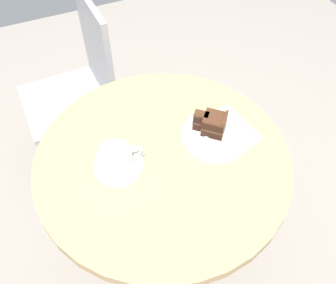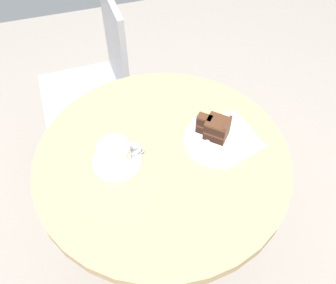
{
  "view_description": "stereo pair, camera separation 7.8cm",
  "coord_description": "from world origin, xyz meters",
  "px_view_note": "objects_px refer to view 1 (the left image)",
  "views": [
    {
      "loc": [
        -0.25,
        -0.58,
        1.54
      ],
      "look_at": [
        0.02,
        0.01,
        0.77
      ],
      "focal_mm": 38.0,
      "sensor_mm": 36.0,
      "label": 1
    },
    {
      "loc": [
        -0.17,
        -0.61,
        1.54
      ],
      "look_at": [
        0.02,
        0.01,
        0.77
      ],
      "focal_mm": 38.0,
      "sensor_mm": 36.0,
      "label": 2
    }
  ],
  "objects_px": {
    "teaspoon": "(130,152)",
    "cafe_chair": "(83,81)",
    "cake_plate": "(214,135)",
    "fork": "(199,128)",
    "saucer": "(119,166)",
    "napkin": "(225,133)",
    "cake_slice": "(212,124)",
    "coffee_cup": "(116,158)"
  },
  "relations": [
    {
      "from": "saucer",
      "to": "fork",
      "type": "relative_size",
      "value": 0.9
    },
    {
      "from": "teaspoon",
      "to": "napkin",
      "type": "relative_size",
      "value": 0.46
    },
    {
      "from": "teaspoon",
      "to": "cafe_chair",
      "type": "bearing_deg",
      "value": 122.92
    },
    {
      "from": "teaspoon",
      "to": "cafe_chair",
      "type": "distance_m",
      "value": 0.68
    },
    {
      "from": "cake_plate",
      "to": "fork",
      "type": "height_order",
      "value": "fork"
    },
    {
      "from": "fork",
      "to": "cafe_chair",
      "type": "relative_size",
      "value": 0.18
    },
    {
      "from": "cake_slice",
      "to": "fork",
      "type": "bearing_deg",
      "value": 140.07
    },
    {
      "from": "saucer",
      "to": "cake_plate",
      "type": "distance_m",
      "value": 0.3
    },
    {
      "from": "cake_plate",
      "to": "fork",
      "type": "distance_m",
      "value": 0.05
    },
    {
      "from": "napkin",
      "to": "cafe_chair",
      "type": "distance_m",
      "value": 0.78
    },
    {
      "from": "cake_plate",
      "to": "napkin",
      "type": "xyz_separation_m",
      "value": [
        0.04,
        -0.0,
        -0.0
      ]
    },
    {
      "from": "napkin",
      "to": "cake_plate",
      "type": "bearing_deg",
      "value": 172.74
    },
    {
      "from": "saucer",
      "to": "coffee_cup",
      "type": "bearing_deg",
      "value": -166.7
    },
    {
      "from": "cake_plate",
      "to": "fork",
      "type": "bearing_deg",
      "value": 132.19
    },
    {
      "from": "saucer",
      "to": "coffee_cup",
      "type": "xyz_separation_m",
      "value": [
        -0.0,
        -0.0,
        0.04
      ]
    },
    {
      "from": "saucer",
      "to": "napkin",
      "type": "distance_m",
      "value": 0.34
    },
    {
      "from": "fork",
      "to": "cake_plate",
      "type": "bearing_deg",
      "value": -141.27
    },
    {
      "from": "fork",
      "to": "napkin",
      "type": "relative_size",
      "value": 0.74
    },
    {
      "from": "fork",
      "to": "napkin",
      "type": "height_order",
      "value": "fork"
    },
    {
      "from": "teaspoon",
      "to": "cake_slice",
      "type": "xyz_separation_m",
      "value": [
        0.25,
        -0.02,
        0.03
      ]
    },
    {
      "from": "cake_plate",
      "to": "napkin",
      "type": "bearing_deg",
      "value": -7.26
    },
    {
      "from": "cake_plate",
      "to": "napkin",
      "type": "relative_size",
      "value": 0.96
    },
    {
      "from": "cake_plate",
      "to": "cafe_chair",
      "type": "distance_m",
      "value": 0.76
    },
    {
      "from": "fork",
      "to": "cafe_chair",
      "type": "height_order",
      "value": "cafe_chair"
    },
    {
      "from": "coffee_cup",
      "to": "cafe_chair",
      "type": "height_order",
      "value": "cafe_chair"
    },
    {
      "from": "fork",
      "to": "saucer",
      "type": "bearing_deg",
      "value": 92.0
    },
    {
      "from": "cake_plate",
      "to": "cafe_chair",
      "type": "bearing_deg",
      "value": 110.75
    },
    {
      "from": "cafe_chair",
      "to": "cake_plate",
      "type": "bearing_deg",
      "value": 19.35
    },
    {
      "from": "fork",
      "to": "napkin",
      "type": "distance_m",
      "value": 0.08
    },
    {
      "from": "fork",
      "to": "coffee_cup",
      "type": "bearing_deg",
      "value": 92.07
    },
    {
      "from": "teaspoon",
      "to": "fork",
      "type": "height_order",
      "value": "fork"
    },
    {
      "from": "cake_plate",
      "to": "teaspoon",
      "type": "bearing_deg",
      "value": 171.88
    },
    {
      "from": "napkin",
      "to": "coffee_cup",
      "type": "bearing_deg",
      "value": 177.56
    },
    {
      "from": "saucer",
      "to": "cake_slice",
      "type": "xyz_separation_m",
      "value": [
        0.3,
        0.0,
        0.04
      ]
    },
    {
      "from": "napkin",
      "to": "cake_slice",
      "type": "bearing_deg",
      "value": 157.47
    },
    {
      "from": "saucer",
      "to": "teaspoon",
      "type": "height_order",
      "value": "teaspoon"
    },
    {
      "from": "saucer",
      "to": "coffee_cup",
      "type": "relative_size",
      "value": 1.14
    },
    {
      "from": "saucer",
      "to": "fork",
      "type": "xyz_separation_m",
      "value": [
        0.27,
        0.03,
        0.01
      ]
    },
    {
      "from": "cafe_chair",
      "to": "saucer",
      "type": "bearing_deg",
      "value": -5.01
    },
    {
      "from": "saucer",
      "to": "coffee_cup",
      "type": "height_order",
      "value": "coffee_cup"
    },
    {
      "from": "cake_slice",
      "to": "fork",
      "type": "distance_m",
      "value": 0.05
    },
    {
      "from": "cake_plate",
      "to": "cake_slice",
      "type": "height_order",
      "value": "cake_slice"
    }
  ]
}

